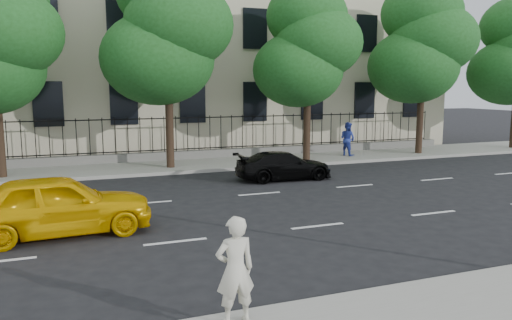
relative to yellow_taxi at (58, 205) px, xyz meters
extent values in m
plane|color=black|center=(6.73, -4.16, -0.81)|extent=(120.00, 120.00, 0.00)
cube|color=gray|center=(6.73, 9.84, -0.74)|extent=(60.00, 4.00, 0.15)
cube|color=beige|center=(6.73, 18.84, 8.19)|extent=(34.00, 12.00, 18.00)
cube|color=slate|center=(6.73, 11.54, -0.46)|extent=(30.00, 0.50, 0.40)
cube|color=black|center=(6.73, 11.54, -0.16)|extent=(28.80, 0.05, 0.05)
cube|color=black|center=(6.73, 11.54, 1.44)|extent=(28.80, 0.05, 0.05)
cylinder|color=#382619|center=(-2.27, 9.04, 0.83)|extent=(0.36, 0.36, 2.97)
ellipsoid|color=#1B4D19|center=(-1.77, 8.84, 5.19)|extent=(4.50, 4.50, 3.70)
cylinder|color=#382619|center=(4.73, 9.04, 1.00)|extent=(0.36, 0.36, 3.32)
ellipsoid|color=#1B4D19|center=(4.33, 9.34, 4.28)|extent=(5.13, 5.13, 4.21)
ellipsoid|color=#1B4D19|center=(5.23, 8.84, 5.77)|extent=(4.86, 4.86, 4.00)
cylinder|color=#382619|center=(11.73, 9.04, 0.88)|extent=(0.36, 0.36, 3.08)
ellipsoid|color=#1B4D19|center=(11.33, 9.34, 3.86)|extent=(4.56, 4.56, 3.74)
ellipsoid|color=#1B4D19|center=(12.23, 8.84, 5.18)|extent=(4.32, 4.32, 3.55)
ellipsoid|color=#1B4D19|center=(11.83, 9.44, 6.50)|extent=(4.08, 4.08, 3.36)
cylinder|color=#382619|center=(18.73, 9.04, 0.95)|extent=(0.36, 0.36, 3.22)
ellipsoid|color=#1B4D19|center=(18.33, 9.34, 4.12)|extent=(4.94, 4.94, 4.06)
ellipsoid|color=#1B4D19|center=(19.23, 8.84, 5.55)|extent=(4.68, 4.68, 3.85)
ellipsoid|color=#1B4D19|center=(18.83, 9.44, 6.98)|extent=(4.42, 4.42, 3.64)
ellipsoid|color=#1B4D19|center=(25.33, 9.34, 3.85)|extent=(4.75, 4.75, 3.90)
imported|color=#EAB004|center=(0.00, 0.00, 0.00)|extent=(4.88, 2.21, 1.62)
imported|color=black|center=(8.70, 5.09, -0.22)|extent=(4.13, 1.81, 1.18)
imported|color=beige|center=(2.68, -6.56, 0.21)|extent=(0.64, 0.43, 1.74)
imported|color=#273899|center=(14.43, 9.54, 0.24)|extent=(0.96, 1.06, 1.80)
camera|label=1|loc=(0.33, -13.66, 3.06)|focal=35.00mm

